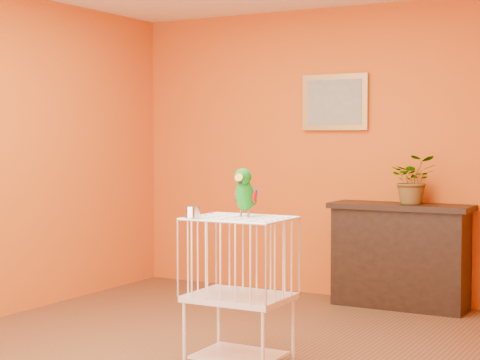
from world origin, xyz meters
The scene contains 8 objects.
ground centered at (0.00, 0.00, 0.00)m, with size 4.50×4.50×0.00m, color brown.
room_shell centered at (0.00, 0.00, 1.58)m, with size 4.50×4.50×4.50m.
console_cabinet centered at (0.67, 2.04, 0.44)m, with size 1.18×0.42×0.88m.
potted_plant centered at (0.78, 2.08, 1.04)m, with size 0.37×0.41×0.32m, color #26722D.
framed_picture centered at (0.00, 2.22, 1.75)m, with size 0.62×0.04×0.50m.
birdcage centered at (0.35, -0.16, 0.49)m, with size 0.61×0.47×0.94m.
feed_cup centered at (0.11, -0.34, 0.98)m, with size 0.10×0.10×0.07m, color silver.
parrot centered at (0.35, -0.10, 1.09)m, with size 0.16×0.28×0.31m.
Camera 1 is at (2.75, -4.47, 1.43)m, focal length 60.00 mm.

